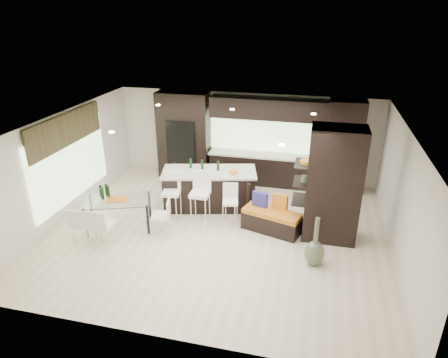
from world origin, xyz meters
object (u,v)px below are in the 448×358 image
(bench, at_px, (271,221))
(dining_table, at_px, (119,214))
(stool_left, at_px, (172,200))
(stool_mid, at_px, (200,203))
(floor_vase, at_px, (315,242))
(kitchen_island, at_px, (209,189))
(chair_near, at_px, (103,228))
(chair_far, at_px, (83,225))
(stool_right, at_px, (230,209))
(chair_end, at_px, (161,218))

(bench, bearing_deg, dining_table, -151.96)
(stool_left, height_order, stool_mid, stool_mid)
(stool_mid, distance_m, floor_vase, 3.12)
(kitchen_island, relative_size, dining_table, 1.55)
(kitchen_island, distance_m, chair_near, 3.05)
(dining_table, height_order, chair_near, chair_near)
(stool_left, bearing_deg, chair_far, -143.48)
(kitchen_island, distance_m, bench, 2.05)
(dining_table, bearing_deg, stool_mid, 2.89)
(stool_right, relative_size, bench, 0.61)
(stool_right, relative_size, chair_end, 1.06)
(kitchen_island, bearing_deg, bench, -40.69)
(kitchen_island, distance_m, stool_mid, 0.87)
(kitchen_island, xyz_separation_m, chair_near, (-1.85, -2.42, -0.08))
(chair_near, bearing_deg, bench, 23.54)
(bench, height_order, floor_vase, floor_vase)
(stool_right, distance_m, chair_near, 3.06)
(stool_mid, relative_size, chair_end, 1.31)
(stool_left, distance_m, chair_near, 1.91)
(dining_table, distance_m, chair_near, 0.77)
(kitchen_island, relative_size, floor_vase, 2.21)
(stool_mid, relative_size, stool_right, 1.24)
(stool_left, bearing_deg, kitchen_island, 40.13)
(kitchen_island, height_order, chair_near, kitchen_island)
(stool_mid, distance_m, chair_far, 2.81)
(chair_near, bearing_deg, dining_table, 91.42)
(chair_end, bearing_deg, stool_right, -76.17)
(dining_table, height_order, chair_far, chair_far)
(stool_right, relative_size, chair_near, 0.97)
(dining_table, relative_size, chair_end, 1.99)
(stool_right, xyz_separation_m, floor_vase, (2.10, -1.28, 0.14))
(stool_left, relative_size, dining_table, 0.61)
(floor_vase, distance_m, chair_far, 5.23)
(chair_near, bearing_deg, kitchen_island, 54.00)
(chair_far, bearing_deg, bench, 17.47)
(bench, relative_size, dining_table, 0.88)
(dining_table, bearing_deg, stool_left, 16.33)
(stool_left, height_order, chair_far, stool_left)
(chair_near, xyz_separation_m, chair_end, (1.10, 0.77, -0.03))
(stool_right, height_order, chair_near, chair_near)
(stool_right, height_order, chair_end, stool_right)
(chair_near, relative_size, chair_far, 1.04)
(stool_right, bearing_deg, stool_mid, 171.61)
(stool_mid, relative_size, bench, 0.75)
(kitchen_island, relative_size, chair_far, 2.96)
(stool_mid, distance_m, dining_table, 2.01)
(chair_far, height_order, chair_end, chair_far)
(kitchen_island, bearing_deg, stool_left, -145.52)
(stool_mid, distance_m, stool_right, 0.77)
(kitchen_island, bearing_deg, chair_end, -128.05)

